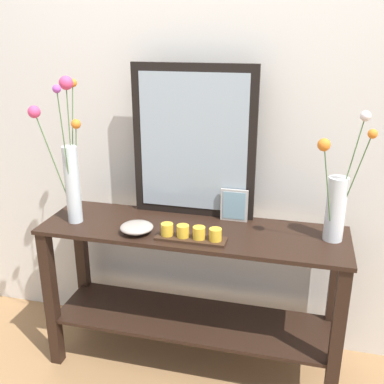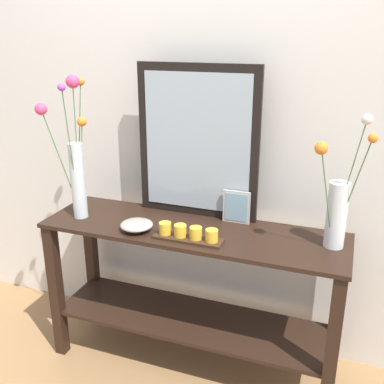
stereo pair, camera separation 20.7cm
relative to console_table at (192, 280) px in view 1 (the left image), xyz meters
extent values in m
cube|color=#997047|center=(0.00, 0.00, -0.50)|extent=(7.00, 6.00, 0.02)
cube|color=silver|center=(0.00, 0.33, 0.86)|extent=(6.40, 0.08, 2.70)
cube|color=black|center=(0.00, 0.00, 0.27)|extent=(1.45, 0.42, 0.02)
cube|color=black|center=(0.00, 0.00, -0.23)|extent=(1.39, 0.38, 0.02)
cube|color=black|center=(-0.69, -0.17, -0.11)|extent=(0.06, 0.06, 0.75)
cube|color=black|center=(0.69, -0.17, -0.11)|extent=(0.06, 0.06, 0.75)
cube|color=black|center=(-0.69, 0.17, -0.11)|extent=(0.06, 0.06, 0.75)
cube|color=black|center=(0.69, 0.17, -0.11)|extent=(0.06, 0.06, 0.75)
cube|color=black|center=(-0.04, 0.18, 0.65)|extent=(0.61, 0.03, 0.75)
cube|color=#9EADB7|center=(-0.04, 0.17, 0.65)|extent=(0.53, 0.00, 0.67)
cylinder|color=silver|center=(-0.58, -0.06, 0.47)|extent=(0.07, 0.07, 0.38)
cylinder|color=#4C753D|center=(-0.57, -0.10, 0.61)|extent=(0.02, 0.08, 0.63)
sphere|color=#B24CB7|center=(-0.56, -0.13, 0.93)|extent=(0.04, 0.04, 0.04)
cylinder|color=#4C753D|center=(-0.59, -0.01, 0.62)|extent=(0.01, 0.12, 0.64)
sphere|color=orange|center=(-0.58, 0.05, 0.93)|extent=(0.04, 0.04, 0.04)
cylinder|color=#4C753D|center=(-0.56, -0.04, 0.53)|extent=(0.03, 0.03, 0.46)
sphere|color=orange|center=(-0.54, -0.03, 0.76)|extent=(0.05, 0.05, 0.05)
cylinder|color=#4C753D|center=(-0.58, -0.04, 0.62)|extent=(0.02, 0.01, 0.64)
sphere|color=#EA4275|center=(-0.57, -0.03, 0.94)|extent=(0.06, 0.06, 0.06)
cylinder|color=#4C753D|center=(-0.63, -0.10, 0.56)|extent=(0.10, 0.11, 0.53)
sphere|color=#EA4275|center=(-0.67, -0.15, 0.83)|extent=(0.06, 0.06, 0.06)
cylinder|color=silver|center=(0.64, 0.04, 0.43)|extent=(0.09, 0.09, 0.29)
cylinder|color=#4C753D|center=(0.60, -0.02, 0.52)|extent=(0.08, 0.10, 0.44)
sphere|color=orange|center=(0.56, -0.07, 0.74)|extent=(0.05, 0.05, 0.05)
cylinder|color=#4C753D|center=(0.69, 0.01, 0.54)|extent=(0.11, 0.09, 0.48)
sphere|color=orange|center=(0.74, -0.03, 0.78)|extent=(0.04, 0.04, 0.04)
cylinder|color=#4C753D|center=(0.67, 0.03, 0.57)|extent=(0.09, 0.01, 0.54)
sphere|color=silver|center=(0.71, 0.03, 0.84)|extent=(0.04, 0.04, 0.04)
cube|color=#382316|center=(0.03, -0.12, 0.29)|extent=(0.32, 0.09, 0.01)
cylinder|color=gold|center=(-0.09, -0.12, 0.32)|extent=(0.06, 0.06, 0.05)
cylinder|color=gold|center=(-0.01, -0.12, 0.32)|extent=(0.06, 0.06, 0.05)
cylinder|color=gold|center=(0.06, -0.12, 0.32)|extent=(0.06, 0.06, 0.05)
cylinder|color=gold|center=(0.14, -0.12, 0.32)|extent=(0.06, 0.06, 0.05)
cube|color=#B7B2AD|center=(0.18, 0.14, 0.36)|extent=(0.13, 0.01, 0.16)
cube|color=#7DA4B4|center=(0.18, 0.14, 0.36)|extent=(0.11, 0.00, 0.14)
cylinder|color=#9E9389|center=(-0.24, -0.11, 0.28)|extent=(0.06, 0.06, 0.01)
ellipsoid|color=#9E9389|center=(-0.24, -0.11, 0.31)|extent=(0.15, 0.15, 0.04)
camera|label=1|loc=(0.48, -1.89, 1.17)|focal=42.14mm
camera|label=2|loc=(0.67, -1.83, 1.17)|focal=42.14mm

